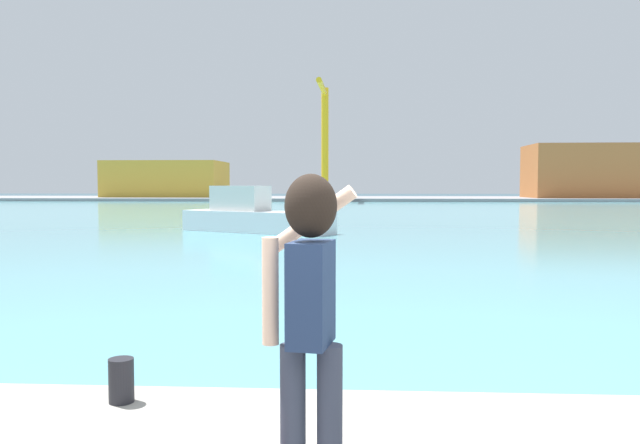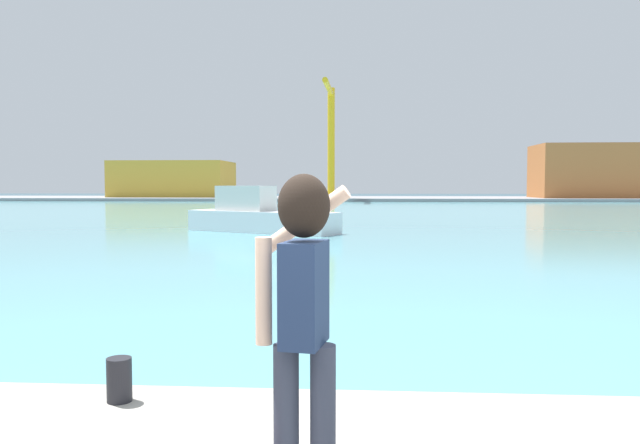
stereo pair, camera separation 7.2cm
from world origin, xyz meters
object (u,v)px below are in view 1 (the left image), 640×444
at_px(person_photographer, 309,300).
at_px(warehouse_left, 167,179).
at_px(harbor_bollard, 121,380).
at_px(warehouse_right, 586,171).
at_px(port_crane, 324,129).
at_px(boat_moored, 253,216).

relative_size(person_photographer, warehouse_left, 0.10).
distance_m(harbor_bollard, warehouse_right, 96.06).
height_order(warehouse_left, port_crane, port_crane).
xyz_separation_m(harbor_bollard, warehouse_right, (35.42, 89.22, 3.52)).
height_order(person_photographer, warehouse_right, warehouse_right).
bearing_deg(port_crane, warehouse_right, 12.27).
distance_m(warehouse_right, port_crane, 39.29).
height_order(boat_moored, warehouse_left, warehouse_left).
distance_m(harbor_bollard, warehouse_left, 96.40).
height_order(harbor_bollard, warehouse_right, warehouse_right).
bearing_deg(person_photographer, boat_moored, 19.69).
bearing_deg(harbor_bollard, port_crane, 91.82).
relative_size(warehouse_left, warehouse_right, 1.05).
distance_m(boat_moored, port_crane, 56.43).
bearing_deg(warehouse_left, boat_moored, -69.76).
distance_m(harbor_bollard, port_crane, 81.51).
xyz_separation_m(person_photographer, warehouse_right, (33.86, 90.56, 2.63)).
bearing_deg(harbor_bollard, boat_moored, 97.19).
bearing_deg(warehouse_right, harbor_bollard, -111.65).
height_order(person_photographer, port_crane, port_crane).
height_order(person_photographer, warehouse_left, warehouse_left).
bearing_deg(warehouse_right, warehouse_left, 177.27).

